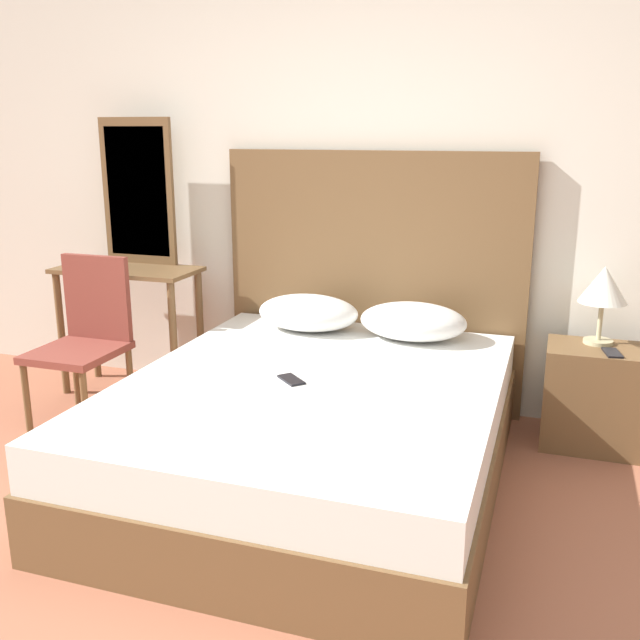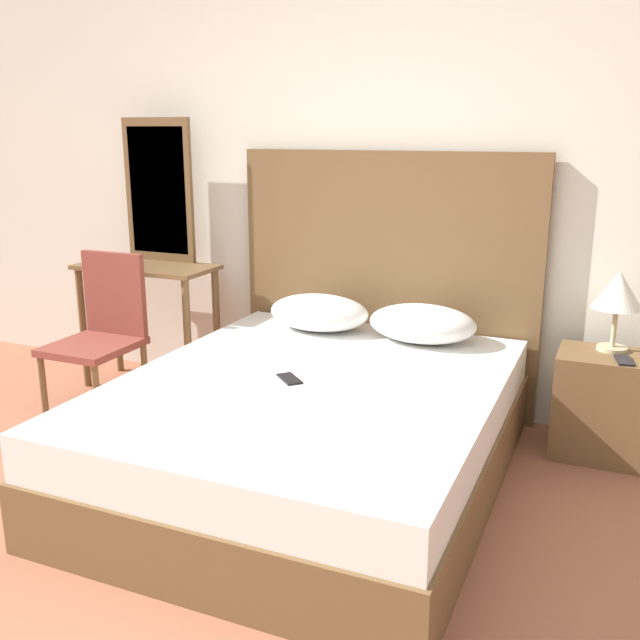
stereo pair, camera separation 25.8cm
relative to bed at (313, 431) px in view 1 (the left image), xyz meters
name	(u,v)px [view 1 (the left image)]	position (x,y,z in m)	size (l,w,h in m)	color
wall_back	(365,170)	(-0.07, 1.12, 1.11)	(10.00, 0.06, 2.70)	silver
bed	(313,431)	(0.00, 0.00, 0.00)	(1.65, 2.04, 0.49)	brown
headboard	(372,281)	(0.00, 1.04, 0.49)	(1.73, 0.05, 1.46)	brown
pillow_left	(308,313)	(-0.30, 0.77, 0.35)	(0.57, 0.39, 0.19)	white
pillow_right	(413,321)	(0.30, 0.77, 0.35)	(0.57, 0.39, 0.19)	white
phone_on_bed	(291,380)	(-0.09, -0.05, 0.25)	(0.16, 0.15, 0.01)	black
nightstand	(599,397)	(1.25, 0.81, 0.02)	(0.54, 0.36, 0.52)	brown
table_lamp	(604,287)	(1.22, 0.88, 0.57)	(0.24, 0.24, 0.40)	tan
phone_on_nightstand	(612,353)	(1.28, 0.72, 0.29)	(0.10, 0.16, 0.01)	black
vanity_desk	(129,296)	(-1.43, 0.74, 0.36)	(0.85, 0.40, 0.78)	brown
vanity_mirror	(138,192)	(-1.43, 0.91, 0.97)	(0.47, 0.03, 0.87)	brown
chair	(86,332)	(-1.44, 0.32, 0.25)	(0.43, 0.47, 0.90)	brown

